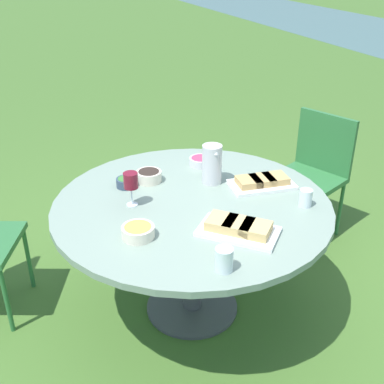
% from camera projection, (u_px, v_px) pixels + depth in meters
% --- Properties ---
extents(ground_plane, '(40.00, 40.00, 0.00)m').
position_uv_depth(ground_plane, '(192.00, 307.00, 2.88)').
color(ground_plane, '#446B2B').
extents(dining_table, '(1.48, 1.48, 0.72)m').
position_uv_depth(dining_table, '(192.00, 217.00, 2.59)').
color(dining_table, '#4C4C51').
rests_on(dining_table, ground_plane).
extents(chair_near_left, '(0.57, 0.56, 0.89)m').
position_uv_depth(chair_near_left, '(314.00, 167.00, 3.42)').
color(chair_near_left, '#2D6B38').
rests_on(chair_near_left, ground_plane).
extents(water_pitcher, '(0.12, 0.11, 0.23)m').
position_uv_depth(water_pitcher, '(212.00, 164.00, 2.71)').
color(water_pitcher, silver).
rests_on(water_pitcher, dining_table).
extents(wine_glass, '(0.08, 0.08, 0.19)m').
position_uv_depth(wine_glass, '(131.00, 182.00, 2.46)').
color(wine_glass, silver).
rests_on(wine_glass, dining_table).
extents(platter_bread_main, '(0.41, 0.41, 0.07)m').
position_uv_depth(platter_bread_main, '(238.00, 228.00, 2.26)').
color(platter_bread_main, white).
rests_on(platter_bread_main, dining_table).
extents(platter_charcuterie, '(0.24, 0.38, 0.06)m').
position_uv_depth(platter_charcuterie, '(262.00, 182.00, 2.70)').
color(platter_charcuterie, white).
rests_on(platter_charcuterie, dining_table).
extents(bowl_fries, '(0.15, 0.15, 0.06)m').
position_uv_depth(bowl_fries, '(138.00, 231.00, 2.23)').
color(bowl_fries, beige).
rests_on(bowl_fries, dining_table).
extents(bowl_salad, '(0.11, 0.11, 0.05)m').
position_uv_depth(bowl_salad, '(126.00, 182.00, 2.70)').
color(bowl_salad, '#334256').
rests_on(bowl_salad, dining_table).
extents(bowl_olives, '(0.15, 0.15, 0.06)m').
position_uv_depth(bowl_olives, '(149.00, 176.00, 2.75)').
color(bowl_olives, beige).
rests_on(bowl_olives, dining_table).
extents(bowl_dip_red, '(0.14, 0.14, 0.05)m').
position_uv_depth(bowl_dip_red, '(201.00, 161.00, 2.95)').
color(bowl_dip_red, silver).
rests_on(bowl_dip_red, dining_table).
extents(cup_water_near, '(0.08, 0.08, 0.11)m').
position_uv_depth(cup_water_near, '(224.00, 260.00, 2.00)').
color(cup_water_near, silver).
rests_on(cup_water_near, dining_table).
extents(cup_water_far, '(0.07, 0.07, 0.09)m').
position_uv_depth(cup_water_far, '(306.00, 198.00, 2.49)').
color(cup_water_far, silver).
rests_on(cup_water_far, dining_table).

